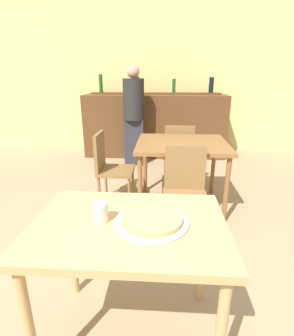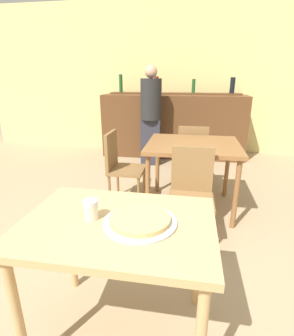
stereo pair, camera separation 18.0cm
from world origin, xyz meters
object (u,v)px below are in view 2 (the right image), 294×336
chair_far_side_front (191,189)px  chair_far_side_left (120,163)px  pizza_tray (140,220)px  person_standing (151,113)px  cheese_shaker (91,209)px  chair_far_side_back (192,153)px

chair_far_side_front → chair_far_side_left: size_ratio=1.00×
pizza_tray → person_standing: person_standing is taller
chair_far_side_left → person_standing: (0.12, 1.51, 0.38)m
pizza_tray → cheese_shaker: cheese_shaker is taller
cheese_shaker → chair_far_side_left: bearing=100.6°
chair_far_side_back → cheese_shaker: bearing=77.3°
chair_far_side_front → chair_far_side_back: 1.21m
chair_far_side_front → cheese_shaker: (-0.51, -1.06, 0.32)m
pizza_tray → cheese_shaker: size_ratio=3.56×
cheese_shaker → person_standing: size_ratio=0.06×
chair_far_side_left → cheese_shaker: 1.73m
chair_far_side_back → cheese_shaker: cheese_shaker is taller
chair_far_side_front → chair_far_side_back: size_ratio=1.00×
cheese_shaker → person_standing: 3.18m
pizza_tray → person_standing: (-0.44, 3.18, 0.10)m
chair_far_side_front → person_standing: (-0.70, 2.11, 0.38)m
chair_far_side_left → pizza_tray: chair_far_side_left is taller
pizza_tray → chair_far_side_left: bearing=108.8°
cheese_shaker → person_standing: bearing=93.4°
person_standing → chair_far_side_left: bearing=-94.7°
person_standing → chair_far_side_back: bearing=-52.2°
chair_far_side_front → pizza_tray: size_ratio=2.30×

